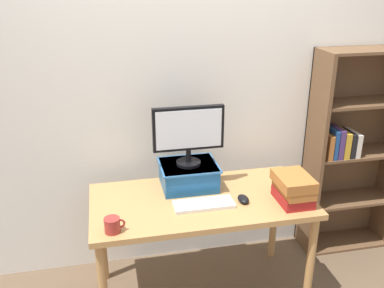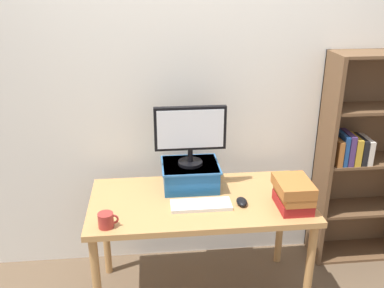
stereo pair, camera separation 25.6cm
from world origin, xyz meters
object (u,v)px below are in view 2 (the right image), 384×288
Objects in this scene: keyboard at (201,205)px; bookshelf_unit at (364,158)px; coffee_mug at (106,220)px; computer_monitor at (190,132)px; book_stack at (293,194)px; computer_mouse at (242,202)px; riser_box at (190,174)px; desk at (200,210)px.

bookshelf_unit is at bearing 20.09° from keyboard.
bookshelf_unit reaches higher than coffee_mug.
book_stack is (0.58, -0.33, -0.29)m from computer_monitor.
bookshelf_unit is 14.87× the size of computer_mouse.
bookshelf_unit is 0.86m from book_stack.
bookshelf_unit is at bearing 8.13° from computer_monitor.
book_stack is at bearing -6.58° from keyboard.
bookshelf_unit is 13.61× the size of coffee_mug.
computer_monitor is at bearing -171.87° from bookshelf_unit.
riser_box reaches higher than keyboard.
computer_mouse is at bearing -43.26° from computer_monitor.
computer_mouse is 0.92× the size of coffee_mug.
coffee_mug is (-1.77, -0.61, -0.02)m from bookshelf_unit.
desk is 11.91× the size of coffee_mug.
bookshelf_unit is at bearing 19.06° from coffee_mug.
riser_box is (-1.27, -0.18, 0.02)m from bookshelf_unit.
coffee_mug is at bearing -168.24° from computer_mouse.
riser_box is at bearing 90.00° from computer_monitor.
desk is at bearing 163.91° from book_stack.
book_stack is at bearing -16.09° from desk.
computer_mouse is (0.25, 0.00, 0.01)m from keyboard.
desk is at bearing -76.54° from computer_monitor.
bookshelf_unit is 4.22× the size of riser_box.
computer_mouse is at bearing -43.41° from riser_box.
book_stack reaches higher than desk.
coffee_mug is (-1.08, -0.10, -0.05)m from book_stack.
bookshelf_unit reaches higher than book_stack.
book_stack is (0.29, -0.06, 0.07)m from computer_mouse.
desk is at bearing -76.65° from riser_box.
keyboard is at bearing -82.27° from riser_box.
keyboard is (-0.01, -0.09, 0.09)m from desk.
computer_monitor is 1.24× the size of keyboard.
keyboard is 0.55m from book_stack.
keyboard reaches higher than desk.
riser_box is 0.40m from computer_mouse.
desk is at bearing 159.71° from computer_mouse.
coffee_mug reaches higher than keyboard.
computer_monitor reaches higher than keyboard.
desk is 0.25m from riser_box.
computer_mouse is (-0.99, -0.45, -0.05)m from bookshelf_unit.
book_stack is 2.36× the size of coffee_mug.
keyboard is (-1.23, -0.45, -0.05)m from bookshelf_unit.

